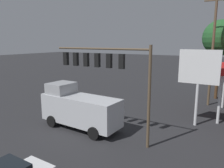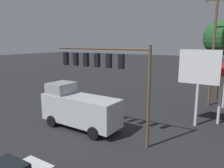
% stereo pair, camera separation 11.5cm
% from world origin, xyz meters
% --- Properties ---
extents(ground_plane, '(200.00, 200.00, 0.00)m').
position_xyz_m(ground_plane, '(0.00, 0.00, 0.00)').
color(ground_plane, '#262628').
extents(traffic_signal_assembly, '(7.71, 0.43, 6.81)m').
position_xyz_m(traffic_signal_assembly, '(-1.08, 0.87, 5.28)').
color(traffic_signal_assembly, brown).
rests_on(traffic_signal_assembly, ground).
extents(utility_pole, '(2.40, 0.26, 11.80)m').
position_xyz_m(utility_pole, '(-6.66, -11.95, 6.20)').
color(utility_pole, brown).
rests_on(utility_pole, ground).
extents(price_sign, '(3.19, 0.27, 6.38)m').
position_xyz_m(price_sign, '(-6.51, -4.90, 4.73)').
color(price_sign, silver).
rests_on(price_sign, ground).
extents(delivery_truck, '(6.91, 2.83, 3.58)m').
position_xyz_m(delivery_truck, '(1.66, 0.52, 1.69)').
color(delivery_truck, silver).
rests_on(delivery_truck, ground).
extents(street_tree, '(4.24, 4.24, 9.59)m').
position_xyz_m(street_tree, '(-7.08, -15.55, 7.42)').
color(street_tree, '#4C331E').
rests_on(street_tree, ground).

